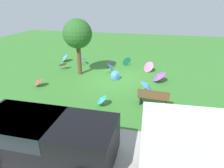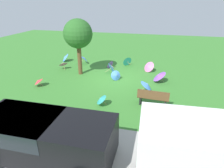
{
  "view_description": "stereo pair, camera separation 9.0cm",
  "coord_description": "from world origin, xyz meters",
  "px_view_note": "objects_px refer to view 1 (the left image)",
  "views": [
    {
      "loc": [
        -2.79,
        12.38,
        5.08
      ],
      "look_at": [
        -0.42,
        2.34,
        0.6
      ],
      "focal_mm": 31.16,
      "sensor_mm": 36.0,
      "label": 1
    },
    {
      "loc": [
        -2.88,
        12.36,
        5.08
      ],
      "look_at": [
        -0.42,
        2.34,
        0.6
      ],
      "focal_mm": 31.16,
      "sensor_mm": 36.0,
      "label": 2
    }
  ],
  "objects_px": {
    "park_bench": "(153,98)",
    "parasol_blue_2": "(147,85)",
    "van_dark": "(43,135)",
    "parasol_purple_1": "(109,64)",
    "box_trailer_white": "(203,158)",
    "parasol_blue_5": "(116,75)",
    "parasol_teal_1": "(101,99)",
    "parasol_blue_1": "(64,58)",
    "parasol_teal_0": "(126,61)",
    "parasol_blue_0": "(83,58)",
    "parasol_pink_1": "(148,66)",
    "shade_tree": "(77,34)",
    "parasol_purple_0": "(158,75)",
    "parasol_red_3": "(38,81)",
    "parasol_pink_0": "(62,64)",
    "parasol_blue_6": "(112,68)"
  },
  "relations": [
    {
      "from": "van_dark",
      "to": "parasol_teal_1",
      "type": "relative_size",
      "value": 5.9
    },
    {
      "from": "parasol_pink_0",
      "to": "parasol_pink_1",
      "type": "distance_m",
      "value": 6.69
    },
    {
      "from": "parasol_teal_1",
      "to": "parasol_purple_1",
      "type": "xyz_separation_m",
      "value": [
        1.06,
        -5.96,
        -0.05
      ]
    },
    {
      "from": "parasol_blue_0",
      "to": "parasol_red_3",
      "type": "distance_m",
      "value": 5.26
    },
    {
      "from": "park_bench",
      "to": "parasol_purple_1",
      "type": "height_order",
      "value": "park_bench"
    },
    {
      "from": "parasol_pink_1",
      "to": "shade_tree",
      "type": "bearing_deg",
      "value": 19.41
    },
    {
      "from": "parasol_blue_2",
      "to": "parasol_pink_1",
      "type": "xyz_separation_m",
      "value": [
        0.17,
        -3.72,
        -0.08
      ]
    },
    {
      "from": "parasol_blue_2",
      "to": "parasol_purple_1",
      "type": "xyz_separation_m",
      "value": [
        3.24,
        -3.77,
        -0.15
      ]
    },
    {
      "from": "parasol_teal_1",
      "to": "parasol_purple_0",
      "type": "bearing_deg",
      "value": -125.59
    },
    {
      "from": "parasol_teal_1",
      "to": "parasol_pink_0",
      "type": "distance_m",
      "value": 6.75
    },
    {
      "from": "parasol_blue_2",
      "to": "parasol_purple_1",
      "type": "relative_size",
      "value": 1.05
    },
    {
      "from": "van_dark",
      "to": "parasol_pink_0",
      "type": "bearing_deg",
      "value": -67.14
    },
    {
      "from": "parasol_blue_0",
      "to": "shade_tree",
      "type": "bearing_deg",
      "value": 104.69
    },
    {
      "from": "parasol_blue_5",
      "to": "parasol_pink_1",
      "type": "bearing_deg",
      "value": -130.98
    },
    {
      "from": "parasol_blue_1",
      "to": "parasol_teal_0",
      "type": "bearing_deg",
      "value": -179.15
    },
    {
      "from": "parasol_purple_0",
      "to": "parasol_blue_6",
      "type": "relative_size",
      "value": 1.09
    },
    {
      "from": "park_bench",
      "to": "parasol_pink_1",
      "type": "xyz_separation_m",
      "value": [
        0.6,
        -5.28,
        -0.06
      ]
    },
    {
      "from": "parasol_blue_1",
      "to": "parasol_pink_0",
      "type": "distance_m",
      "value": 2.11
    },
    {
      "from": "van_dark",
      "to": "park_bench",
      "type": "bearing_deg",
      "value": -128.0
    },
    {
      "from": "parasol_teal_1",
      "to": "parasol_blue_1",
      "type": "bearing_deg",
      "value": -51.77
    },
    {
      "from": "parasol_blue_0",
      "to": "parasol_teal_1",
      "type": "bearing_deg",
      "value": 117.8
    },
    {
      "from": "park_bench",
      "to": "parasol_blue_1",
      "type": "bearing_deg",
      "value": -37.89
    },
    {
      "from": "parasol_blue_1",
      "to": "parasol_pink_0",
      "type": "bearing_deg",
      "value": 112.65
    },
    {
      "from": "van_dark",
      "to": "park_bench",
      "type": "distance_m",
      "value": 5.72
    },
    {
      "from": "box_trailer_white",
      "to": "parasol_teal_0",
      "type": "height_order",
      "value": "box_trailer_white"
    },
    {
      "from": "van_dark",
      "to": "parasol_teal_0",
      "type": "height_order",
      "value": "van_dark"
    },
    {
      "from": "van_dark",
      "to": "parasol_purple_1",
      "type": "xyz_separation_m",
      "value": [
        0.16,
        -9.83,
        -0.57
      ]
    },
    {
      "from": "parasol_blue_2",
      "to": "parasol_red_3",
      "type": "xyz_separation_m",
      "value": [
        6.77,
        0.75,
        -0.13
      ]
    },
    {
      "from": "parasol_blue_0",
      "to": "parasol_red_3",
      "type": "relative_size",
      "value": 1.46
    },
    {
      "from": "parasol_blue_1",
      "to": "parasol_purple_0",
      "type": "relative_size",
      "value": 0.92
    },
    {
      "from": "parasol_blue_2",
      "to": "parasol_pink_1",
      "type": "height_order",
      "value": "parasol_pink_1"
    },
    {
      "from": "van_dark",
      "to": "parasol_blue_0",
      "type": "bearing_deg",
      "value": -76.18
    },
    {
      "from": "parasol_pink_1",
      "to": "box_trailer_white",
      "type": "bearing_deg",
      "value": 101.04
    },
    {
      "from": "park_bench",
      "to": "parasol_blue_0",
      "type": "height_order",
      "value": "park_bench"
    },
    {
      "from": "box_trailer_white",
      "to": "parasol_blue_2",
      "type": "bearing_deg",
      "value": -74.28
    },
    {
      "from": "parasol_blue_6",
      "to": "parasol_pink_1",
      "type": "relative_size",
      "value": 0.94
    },
    {
      "from": "parasol_blue_6",
      "to": "parasol_red_3",
      "type": "xyz_separation_m",
      "value": [
        3.99,
        3.46,
        -0.08
      ]
    },
    {
      "from": "box_trailer_white",
      "to": "shade_tree",
      "type": "xyz_separation_m",
      "value": [
        6.83,
        -8.42,
        1.58
      ]
    },
    {
      "from": "box_trailer_white",
      "to": "parasol_blue_2",
      "type": "relative_size",
      "value": 4.07
    },
    {
      "from": "box_trailer_white",
      "to": "parasol_blue_5",
      "type": "relative_size",
      "value": 4.2
    },
    {
      "from": "shade_tree",
      "to": "parasol_purple_1",
      "type": "distance_m",
      "value": 3.58
    },
    {
      "from": "park_bench",
      "to": "parasol_teal_0",
      "type": "distance_m",
      "value": 6.79
    },
    {
      "from": "shade_tree",
      "to": "parasol_red_3",
      "type": "height_order",
      "value": "shade_tree"
    },
    {
      "from": "parasol_teal_1",
      "to": "parasol_blue_5",
      "type": "xyz_separation_m",
      "value": [
        -0.01,
        -3.6,
        -0.04
      ]
    },
    {
      "from": "shade_tree",
      "to": "box_trailer_white",
      "type": "bearing_deg",
      "value": 129.05
    },
    {
      "from": "parasol_teal_0",
      "to": "parasol_red_3",
      "type": "height_order",
      "value": "parasol_teal_0"
    },
    {
      "from": "parasol_blue_2",
      "to": "parasol_purple_1",
      "type": "height_order",
      "value": "parasol_blue_2"
    },
    {
      "from": "parasol_purple_0",
      "to": "parasol_blue_5",
      "type": "bearing_deg",
      "value": 6.98
    },
    {
      "from": "box_trailer_white",
      "to": "parasol_teal_0",
      "type": "xyz_separation_m",
      "value": [
        3.81,
        -11.19,
        -0.93
      ]
    },
    {
      "from": "park_bench",
      "to": "parasol_blue_2",
      "type": "bearing_deg",
      "value": -74.56
    }
  ]
}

